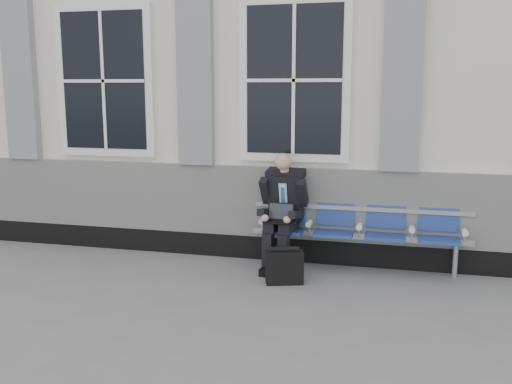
# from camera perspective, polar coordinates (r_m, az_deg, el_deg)

# --- Properties ---
(ground) EXTENTS (70.00, 70.00, 0.00)m
(ground) POSITION_cam_1_polar(r_m,az_deg,el_deg) (6.02, -2.23, -10.66)
(ground) COLOR slate
(ground) RESTS_ON ground
(station_building) EXTENTS (14.40, 4.40, 4.49)m
(station_building) POSITION_cam_1_polar(r_m,az_deg,el_deg) (9.01, 3.83, 10.72)
(station_building) COLOR silver
(station_building) RESTS_ON ground
(bench) EXTENTS (2.60, 0.47, 0.91)m
(bench) POSITION_cam_1_polar(r_m,az_deg,el_deg) (6.92, 10.34, -3.25)
(bench) COLOR #9EA0A3
(bench) RESTS_ON ground
(businessman) EXTENTS (0.58, 0.78, 1.40)m
(businessman) POSITION_cam_1_polar(r_m,az_deg,el_deg) (6.86, 2.71, -1.42)
(businessman) COLOR black
(businessman) RESTS_ON ground
(briefcase) EXTENTS (0.45, 0.29, 0.43)m
(briefcase) POSITION_cam_1_polar(r_m,az_deg,el_deg) (6.42, 2.86, -7.46)
(briefcase) COLOR black
(briefcase) RESTS_ON ground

